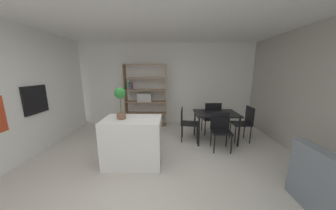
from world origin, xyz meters
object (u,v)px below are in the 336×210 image
(dining_chair_island_side, at_px, (186,121))
(dining_chair_window_side, at_px, (245,121))
(dining_table, at_px, (216,116))
(dining_chair_far, at_px, (212,116))
(kitchen_island, at_px, (133,141))
(built_in_oven, at_px, (35,100))
(open_bookshelf, at_px, (144,97))
(dining_chair_near, at_px, (221,127))
(potted_plant_on_island, at_px, (120,99))

(dining_chair_island_side, xyz_separation_m, dining_chair_window_side, (1.51, -0.01, 0.02))
(dining_table, distance_m, dining_chair_window_side, 0.77)
(dining_table, xyz_separation_m, dining_chair_island_side, (-0.75, 0.01, -0.16))
(dining_chair_island_side, distance_m, dining_chair_far, 0.86)
(kitchen_island, bearing_deg, dining_chair_far, 38.51)
(dining_chair_far, bearing_deg, dining_table, 86.07)
(dining_chair_window_side, distance_m, dining_chair_far, 0.86)
(built_in_oven, xyz_separation_m, dining_chair_far, (4.09, 1.06, -0.65))
(dining_chair_island_side, bearing_deg, open_bookshelf, 53.65)
(dining_chair_island_side, bearing_deg, dining_table, -83.99)
(open_bookshelf, relative_size, dining_chair_window_side, 2.21)
(kitchen_island, relative_size, dining_table, 1.01)
(built_in_oven, height_order, dining_chair_island_side, built_in_oven)
(dining_chair_island_side, xyz_separation_m, dining_chair_near, (0.75, -0.44, -0.00))
(potted_plant_on_island, bearing_deg, dining_chair_near, 17.90)
(built_in_oven, xyz_separation_m, open_bookshelf, (2.04, 1.86, -0.23))
(kitchen_island, distance_m, dining_chair_near, 2.01)
(dining_chair_island_side, height_order, dining_chair_window_side, dining_chair_window_side)
(dining_table, relative_size, dining_chair_near, 1.25)
(built_in_oven, height_order, potted_plant_on_island, potted_plant_on_island)
(dining_chair_near, bearing_deg, dining_chair_far, 91.88)
(potted_plant_on_island, bearing_deg, open_bookshelf, 88.74)
(open_bookshelf, height_order, dining_table, open_bookshelf)
(kitchen_island, height_order, potted_plant_on_island, potted_plant_on_island)
(built_in_oven, xyz_separation_m, dining_chair_window_side, (4.84, 0.64, -0.65))
(kitchen_island, height_order, dining_chair_window_side, kitchen_island)
(built_in_oven, xyz_separation_m, dining_chair_island_side, (3.33, 0.65, -0.68))
(potted_plant_on_island, height_order, open_bookshelf, open_bookshelf)
(open_bookshelf, height_order, dining_chair_near, open_bookshelf)
(kitchen_island, bearing_deg, potted_plant_on_island, -176.76)
(dining_chair_island_side, bearing_deg, potted_plant_on_island, 136.71)
(potted_plant_on_island, distance_m, open_bookshelf, 2.35)
(open_bookshelf, xyz_separation_m, dining_chair_island_side, (1.29, -1.21, -0.45))
(built_in_oven, distance_m, potted_plant_on_island, 2.05)
(potted_plant_on_island, distance_m, dining_chair_near, 2.33)
(dining_table, bearing_deg, dining_chair_far, 89.22)
(built_in_oven, xyz_separation_m, potted_plant_on_island, (1.99, -0.46, 0.09))
(dining_chair_window_side, bearing_deg, dining_chair_near, -60.46)
(dining_chair_near, bearing_deg, dining_table, 92.48)
(potted_plant_on_island, xyz_separation_m, dining_chair_far, (2.09, 1.52, -0.74))
(kitchen_island, relative_size, dining_chair_island_side, 1.26)
(open_bookshelf, bearing_deg, kitchen_island, -86.40)
(potted_plant_on_island, relative_size, dining_chair_window_side, 0.64)
(potted_plant_on_island, bearing_deg, kitchen_island, 3.24)
(potted_plant_on_island, height_order, dining_chair_near, potted_plant_on_island)
(dining_chair_island_side, height_order, dining_chair_near, dining_chair_near)
(potted_plant_on_island, bearing_deg, dining_table, 27.88)
(dining_chair_window_side, relative_size, dining_chair_near, 1.06)
(dining_chair_near, bearing_deg, dining_chair_island_side, 151.77)
(open_bookshelf, distance_m, dining_table, 2.39)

